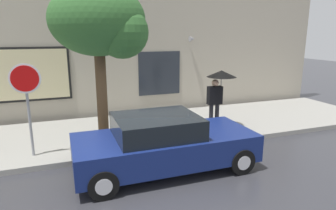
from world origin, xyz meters
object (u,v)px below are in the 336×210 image
Objects in this scene: pedestrian_with_umbrella at (219,83)px; stop_sign at (26,92)px; street_tree at (103,24)px; parked_car at (163,143)px.

pedestrian_with_umbrella is 0.81× the size of stop_sign.
pedestrian_with_umbrella is 4.21m from street_tree.
parked_car is 3.60m from street_tree.
stop_sign reaches higher than parked_car.
parked_car is at bearing -141.99° from pedestrian_with_umbrella.
stop_sign is at bearing -173.90° from street_tree.
parked_car is at bearing -60.66° from street_tree.
street_tree is (-3.77, -0.23, 1.86)m from pedestrian_with_umbrella.
pedestrian_with_umbrella is at bearing 4.38° from stop_sign.
pedestrian_with_umbrella is 5.81m from stop_sign.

